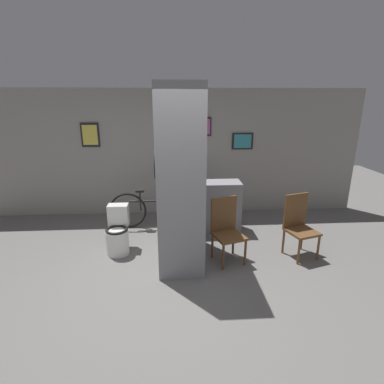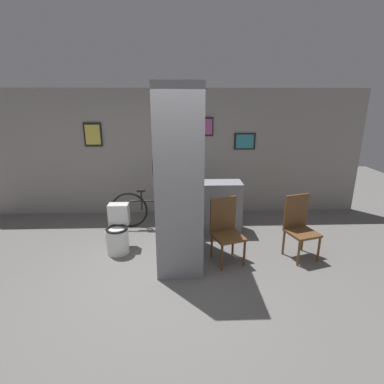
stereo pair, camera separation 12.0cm
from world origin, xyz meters
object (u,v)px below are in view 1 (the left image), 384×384
object	(u,v)px
bicycle	(154,209)
toilet	(118,233)
chair_near_pillar	(226,228)
bottle_tall	(198,178)
chair_by_doorway	(299,224)

from	to	relation	value
bicycle	toilet	bearing A→B (deg)	-119.13
toilet	chair_near_pillar	bearing A→B (deg)	-11.29
toilet	bottle_tall	world-z (taller)	bottle_tall
chair_near_pillar	bottle_tall	xyz separation A→B (m)	(-0.35, 1.02, 0.52)
chair_by_doorway	bottle_tall	bearing A→B (deg)	130.91
toilet	bicycle	size ratio (longest dim) A/B	0.45
toilet	bottle_tall	bearing A→B (deg)	26.68
bottle_tall	chair_by_doorway	bearing A→B (deg)	-31.81
bicycle	chair_near_pillar	bearing A→B (deg)	-47.30
bottle_tall	bicycle	bearing A→B (deg)	162.70
toilet	chair_near_pillar	xyz separation A→B (m)	(1.70, -0.34, 0.20)
chair_near_pillar	bicycle	size ratio (longest dim) A/B	0.59
toilet	chair_by_doorway	distance (m)	2.88
chair_near_pillar	bottle_tall	distance (m)	1.20
chair_near_pillar	toilet	bearing A→B (deg)	150.85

